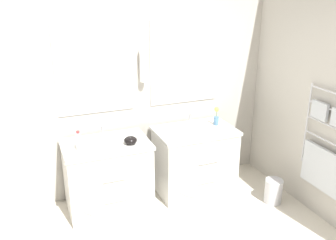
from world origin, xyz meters
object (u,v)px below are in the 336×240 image
toiletry_bottle (79,142)px  flower_vase (216,117)px  waste_bin (273,191)px  amenity_bowl (131,140)px  vanity_left (109,177)px  vanity_right (196,161)px

toiletry_bottle → flower_vase: bearing=5.0°
flower_vase → waste_bin: bearing=-56.1°
toiletry_bottle → waste_bin: size_ratio=0.77×
toiletry_bottle → waste_bin: bearing=-13.5°
amenity_bowl → flower_vase: 1.12m
amenity_bowl → flower_vase: (1.11, 0.17, 0.05)m
vanity_left → vanity_right: (1.05, 0.00, 0.00)m
vanity_left → amenity_bowl: amenity_bowl is taller
waste_bin → flower_vase: bearing=123.9°
vanity_left → toiletry_bottle: toiletry_bottle is taller
vanity_left → waste_bin: vanity_left is taller
flower_vase → vanity_left: bearing=-176.4°
amenity_bowl → flower_vase: flower_vase is taller
flower_vase → waste_bin: 1.07m
toiletry_bottle → waste_bin: toiletry_bottle is taller
toiletry_bottle → vanity_left: bearing=11.8°
toiletry_bottle → waste_bin: (2.07, -0.50, -0.75)m
vanity_right → waste_bin: 0.95m
vanity_right → toiletry_bottle: 1.43m
vanity_right → flower_vase: size_ratio=4.11×
vanity_left → amenity_bowl: (0.24, -0.08, 0.43)m
waste_bin → toiletry_bottle: bearing=166.5°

